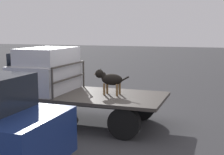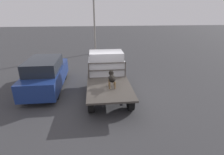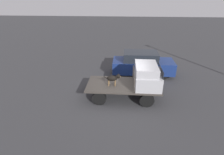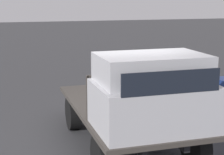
% 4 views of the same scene
% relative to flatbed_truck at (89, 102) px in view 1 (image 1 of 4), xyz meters
% --- Properties ---
extents(ground_plane, '(80.00, 80.00, 0.00)m').
position_rel_flatbed_truck_xyz_m(ground_plane, '(0.00, 0.00, -0.60)').
color(ground_plane, '#38383A').
extents(flatbed_truck, '(4.02, 1.99, 0.81)m').
position_rel_flatbed_truck_xyz_m(flatbed_truck, '(0.00, 0.00, 0.00)').
color(flatbed_truck, black).
rests_on(flatbed_truck, ground).
extents(truck_cab, '(1.34, 1.87, 1.20)m').
position_rel_flatbed_truck_xyz_m(truck_cab, '(1.26, 0.00, 0.78)').
color(truck_cab, '#B7B7BC').
rests_on(truck_cab, flatbed_truck).
extents(truck_headboard, '(0.04, 1.87, 0.78)m').
position_rel_flatbed_truck_xyz_m(truck_headboard, '(0.55, 0.00, 0.74)').
color(truck_headboard, '#3D3833').
rests_on(truck_headboard, flatbed_truck).
extents(dog, '(0.97, 0.30, 0.68)m').
position_rel_flatbed_truck_xyz_m(dog, '(-0.54, -0.12, 0.63)').
color(dog, brown).
rests_on(dog, flatbed_truck).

